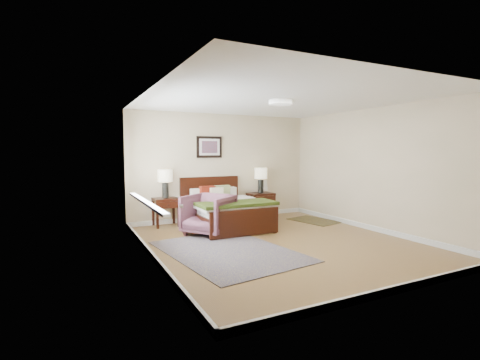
{
  "coord_description": "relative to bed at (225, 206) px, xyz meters",
  "views": [
    {
      "loc": [
        -3.33,
        -5.12,
        1.61
      ],
      "look_at": [
        -0.26,
        1.04,
        1.05
      ],
      "focal_mm": 26.0,
      "sensor_mm": 36.0,
      "label": 1
    }
  ],
  "objects": [
    {
      "name": "floor",
      "position": [
        0.35,
        -1.58,
        -0.47
      ],
      "size": [
        5.0,
        5.0,
        0.0
      ],
      "primitive_type": "plane",
      "color": "brown",
      "rests_on": "ground"
    },
    {
      "name": "front_wall",
      "position": [
        0.35,
        -4.08,
        0.78
      ],
      "size": [
        4.5,
        0.04,
        2.5
      ],
      "primitive_type": "cube",
      "color": "beige",
      "rests_on": "ground"
    },
    {
      "name": "armchair",
      "position": [
        -0.55,
        -0.45,
        -0.08
      ],
      "size": [
        1.19,
        1.19,
        0.79
      ],
      "primitive_type": "imported",
      "rotation": [
        0.0,
        0.0,
        -0.93
      ],
      "color": "brown",
      "rests_on": "ground"
    },
    {
      "name": "ceil_fixture",
      "position": [
        0.35,
        -1.58,
        2.0
      ],
      "size": [
        0.44,
        0.44,
        0.08
      ],
      "color": "white",
      "rests_on": "ceiling"
    },
    {
      "name": "rug_navy",
      "position": [
        2.15,
        -0.29,
        -0.46
      ],
      "size": [
        0.95,
        1.23,
        0.01
      ],
      "primitive_type": "cube",
      "rotation": [
        0.0,
        0.0,
        0.22
      ],
      "color": "black",
      "rests_on": "ground"
    },
    {
      "name": "ceiling",
      "position": [
        0.35,
        -1.58,
        2.03
      ],
      "size": [
        4.5,
        5.0,
        0.02
      ],
      "primitive_type": "cube",
      "color": "white",
      "rests_on": "back_wall"
    },
    {
      "name": "door",
      "position": [
        -1.88,
        -3.33,
        0.6
      ],
      "size": [
        0.06,
        1.0,
        2.18
      ],
      "color": "silver",
      "rests_on": "ground"
    },
    {
      "name": "bed",
      "position": [
        0.0,
        0.0,
        0.0
      ],
      "size": [
        1.56,
        1.88,
        1.01
      ],
      "color": "black",
      "rests_on": "ground"
    },
    {
      "name": "back_wall",
      "position": [
        0.35,
        0.92,
        0.78
      ],
      "size": [
        4.5,
        0.04,
        2.5
      ],
      "primitive_type": "cube",
      "color": "beige",
      "rests_on": "ground"
    },
    {
      "name": "window",
      "position": [
        -1.85,
        -0.88,
        0.91
      ],
      "size": [
        0.11,
        2.72,
        1.32
      ],
      "color": "silver",
      "rests_on": "left_wall"
    },
    {
      "name": "lamp_right",
      "position": [
        1.27,
        0.69,
        0.55
      ],
      "size": [
        0.31,
        0.31,
        0.61
      ],
      "color": "black",
      "rests_on": "nightstand_right"
    },
    {
      "name": "rug_persian",
      "position": [
        -0.7,
        -1.68,
        -0.46
      ],
      "size": [
        2.09,
        2.71,
        0.01
      ],
      "primitive_type": "cube",
      "rotation": [
        0.0,
        0.0,
        0.13
      ],
      "color": "#0E0D44",
      "rests_on": "ground"
    },
    {
      "name": "wall_art",
      "position": [
        0.0,
        0.89,
        1.25
      ],
      "size": [
        0.62,
        0.05,
        0.5
      ],
      "color": "black",
      "rests_on": "back_wall"
    },
    {
      "name": "lamp_left",
      "position": [
        -1.1,
        0.69,
        0.56
      ],
      "size": [
        0.31,
        0.31,
        0.61
      ],
      "color": "black",
      "rests_on": "nightstand_left"
    },
    {
      "name": "nightstand_left",
      "position": [
        -1.1,
        0.67,
        0.02
      ],
      "size": [
        0.52,
        0.46,
        0.61
      ],
      "color": "black",
      "rests_on": "ground"
    },
    {
      "name": "nightstand_right",
      "position": [
        1.27,
        0.68,
        -0.1
      ],
      "size": [
        0.6,
        0.45,
        0.6
      ],
      "color": "black",
      "rests_on": "ground"
    },
    {
      "name": "left_wall",
      "position": [
        -1.9,
        -1.58,
        0.78
      ],
      "size": [
        0.04,
        5.0,
        2.5
      ],
      "primitive_type": "cube",
      "color": "beige",
      "rests_on": "ground"
    },
    {
      "name": "right_wall",
      "position": [
        2.6,
        -1.58,
        0.78
      ],
      "size": [
        0.04,
        5.0,
        2.5
      ],
      "primitive_type": "cube",
      "color": "beige",
      "rests_on": "ground"
    }
  ]
}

